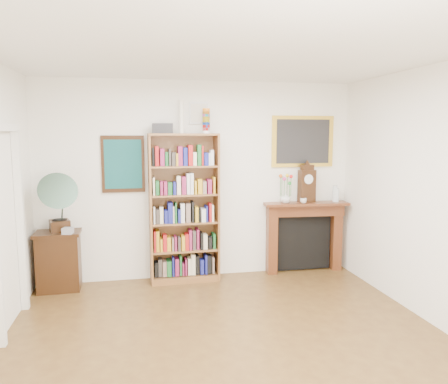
% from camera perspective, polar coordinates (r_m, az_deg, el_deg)
% --- Properties ---
extents(room, '(4.51, 5.01, 2.81)m').
position_cam_1_polar(room, '(3.81, 1.97, -2.42)').
color(room, '#4D3117').
rests_on(room, ground).
extents(door_casing, '(0.08, 1.02, 2.17)m').
position_cam_1_polar(door_casing, '(5.10, -26.42, -2.24)').
color(door_casing, white).
rests_on(door_casing, left_wall).
extents(teal_poster, '(0.58, 0.04, 0.78)m').
position_cam_1_polar(teal_poster, '(6.15, -13.04, 3.57)').
color(teal_poster, black).
rests_on(teal_poster, back_wall).
extents(small_picture, '(0.26, 0.04, 0.30)m').
position_cam_1_polar(small_picture, '(6.20, -3.34, 10.25)').
color(small_picture, white).
rests_on(small_picture, back_wall).
extents(gilt_painting, '(0.95, 0.04, 0.75)m').
position_cam_1_polar(gilt_painting, '(6.59, 10.25, 6.51)').
color(gilt_painting, gold).
rests_on(gilt_painting, back_wall).
extents(bookshelf, '(0.96, 0.36, 2.38)m').
position_cam_1_polar(bookshelf, '(6.06, -5.25, -1.01)').
color(bookshelf, brown).
rests_on(bookshelf, floor).
extents(side_cabinet, '(0.59, 0.43, 0.79)m').
position_cam_1_polar(side_cabinet, '(6.24, -20.76, -8.41)').
color(side_cabinet, black).
rests_on(side_cabinet, floor).
extents(fireplace, '(1.27, 0.38, 1.06)m').
position_cam_1_polar(fireplace, '(6.69, 10.40, -5.01)').
color(fireplace, '#4F2712').
rests_on(fireplace, floor).
extents(gramophone, '(0.64, 0.72, 0.79)m').
position_cam_1_polar(gramophone, '(5.97, -21.04, -0.87)').
color(gramophone, black).
rests_on(gramophone, side_cabinet).
extents(cd_stack, '(0.14, 0.14, 0.08)m').
position_cam_1_polar(cd_stack, '(5.97, -19.74, -4.79)').
color(cd_stack, silver).
rests_on(cd_stack, side_cabinet).
extents(mantel_clock, '(0.25, 0.16, 0.55)m').
position_cam_1_polar(mantel_clock, '(6.56, 10.76, 1.01)').
color(mantel_clock, black).
rests_on(mantel_clock, fireplace).
extents(flower_vase, '(0.15, 0.15, 0.15)m').
position_cam_1_polar(flower_vase, '(6.45, 8.03, -0.76)').
color(flower_vase, silver).
rests_on(flower_vase, fireplace).
extents(teacup, '(0.12, 0.12, 0.08)m').
position_cam_1_polar(teacup, '(6.48, 10.33, -1.11)').
color(teacup, silver).
rests_on(teacup, fireplace).
extents(bottle_left, '(0.07, 0.07, 0.24)m').
position_cam_1_polar(bottle_left, '(6.73, 14.28, -0.20)').
color(bottle_left, silver).
rests_on(bottle_left, fireplace).
extents(bottle_right, '(0.06, 0.06, 0.20)m').
position_cam_1_polar(bottle_right, '(6.73, 14.54, -0.38)').
color(bottle_right, silver).
rests_on(bottle_right, fireplace).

